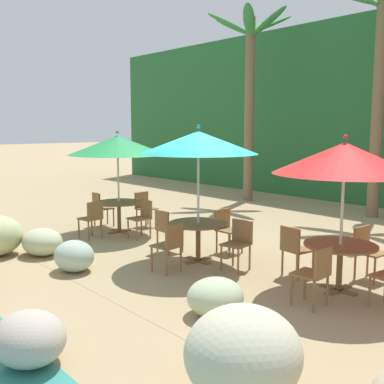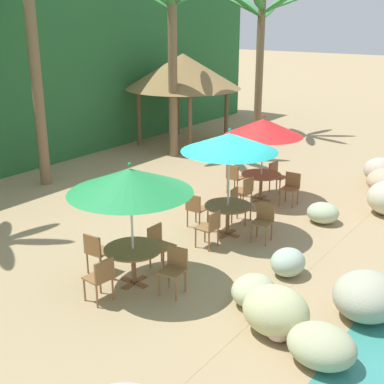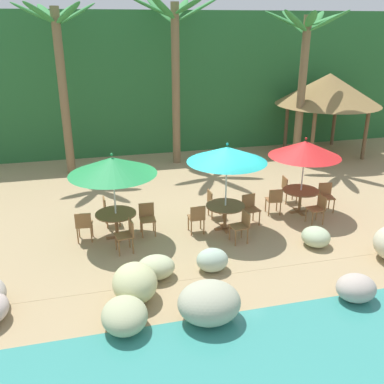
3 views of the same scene
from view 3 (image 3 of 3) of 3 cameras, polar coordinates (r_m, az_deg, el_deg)
The scene contains 26 objects.
ground_plane at distance 12.69m, azimuth 3.14°, elevation -4.39°, with size 120.00×120.00×0.00m, color tan.
terrace_deck at distance 12.69m, azimuth 3.14°, elevation -4.37°, with size 18.00×5.20×0.01m.
foliage_backdrop at distance 20.35m, azimuth -4.34°, elevation 14.25°, with size 28.00×2.40×6.00m.
rock_seawall at distance 10.20m, azimuth 10.57°, elevation -9.41°, with size 13.33×3.23×0.88m.
umbrella_green at distance 11.35m, azimuth -10.43°, elevation 3.42°, with size 2.30×2.30×2.42m.
dining_table_green at distance 11.87m, azimuth -9.97°, elevation -3.31°, with size 1.10×1.10×0.74m.
chair_green_seaward at distance 12.06m, azimuth -5.93°, elevation -3.23°, with size 0.43×0.43×0.87m.
chair_green_inland at distance 12.68m, azimuth -10.91°, elevation -2.24°, with size 0.45×0.45×0.87m.
chair_green_left at distance 11.90m, azimuth -14.04°, elevation -4.13°, with size 0.46×0.47×0.87m.
chair_green_right at distance 11.18m, azimuth -8.52°, elevation -5.42°, with size 0.48×0.48×0.87m.
umbrella_teal at distance 11.67m, azimuth 4.63°, elevation 4.96°, with size 2.18×2.18×2.54m.
dining_table_teal at distance 12.23m, azimuth 4.41°, elevation -2.29°, with size 1.10×1.10×0.74m.
chair_teal_seaward at distance 12.72m, azimuth 7.63°, elevation -1.95°, with size 0.48×0.49×0.87m.
chair_teal_inland at distance 12.98m, azimuth 2.81°, elevation -1.28°, with size 0.43×0.42×0.87m.
chair_teal_left at distance 11.97m, azimuth 0.65°, elevation -3.30°, with size 0.42×0.43×0.87m.
chair_teal_right at distance 11.62m, azimuth 6.60°, elevation -4.24°, with size 0.48×0.47×0.87m.
umbrella_red at distance 13.24m, azimuth 14.66°, elevation 5.53°, with size 2.13×2.13×2.39m.
dining_table_red at distance 13.69m, azimuth 14.11°, elevation -0.25°, with size 1.10×1.10×0.74m.
chair_red_seaward at distance 14.11m, azimuth 17.20°, elevation -0.35°, with size 0.48×0.48×0.87m.
chair_red_inland at distance 14.42m, azimuth 12.46°, elevation 0.59°, with size 0.46×0.45×0.87m.
chair_red_left at distance 13.37m, azimuth 10.79°, elevation -0.96°, with size 0.47×0.48×0.87m.
chair_red_right at distance 13.11m, azimuth 16.27°, elevation -1.92°, with size 0.45×0.44×0.87m.
palm_tree_nearest at distance 16.86m, azimuth -16.94°, elevation 15.71°, with size 2.87×2.62×6.21m.
palm_tree_second at distance 17.56m, azimuth -2.25°, elevation 17.60°, with size 3.53×3.36×6.49m.
palm_tree_third at distance 18.21m, azimuth 14.58°, elevation 16.46°, with size 3.28×3.26×6.01m.
palapa_hut at distance 19.96m, azimuth 17.55°, elevation 12.76°, with size 4.50×4.50×3.52m.
Camera 3 is at (-3.45, -10.90, 5.52)m, focal length 40.53 mm.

